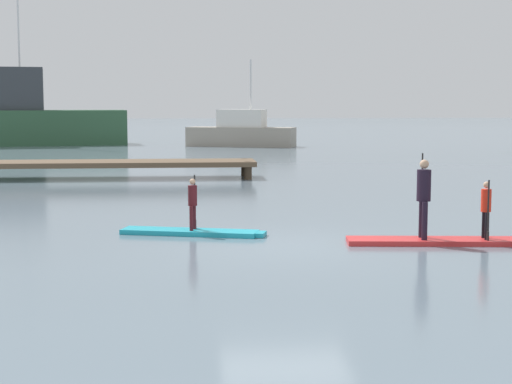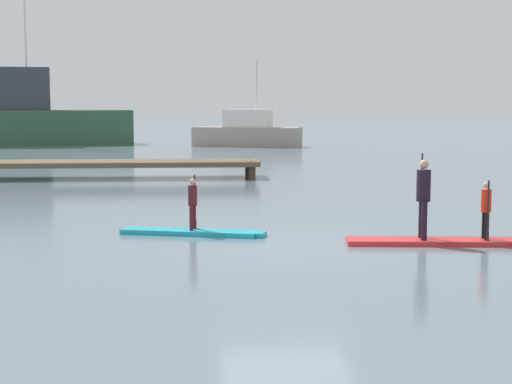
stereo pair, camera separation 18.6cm
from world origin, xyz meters
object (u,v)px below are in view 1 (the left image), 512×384
at_px(paddleboard_near, 193,232).
at_px(paddleboard_far, 440,241).
at_px(fishing_boat_white_large, 18,118).
at_px(paddler_child_solo, 193,201).
at_px(motor_boat_small_navy, 241,132).
at_px(paddler_child_front, 486,207).
at_px(paddler_adult, 424,193).

distance_m(paddleboard_near, paddleboard_far, 5.03).
bearing_deg(fishing_boat_white_large, paddleboard_near, -73.81).
bearing_deg(paddler_child_solo, motor_boat_small_navy, 84.31).
relative_size(paddler_child_front, motor_boat_small_navy, 0.17).
distance_m(paddler_child_front, fishing_boat_white_large, 41.22).
relative_size(paddleboard_far, paddler_adult, 2.21).
distance_m(paddler_child_front, motor_boat_small_navy, 35.38).
distance_m(paddleboard_near, paddler_child_solo, 0.65).
bearing_deg(paddler_child_solo, paddler_adult, -18.72).
distance_m(paddleboard_far, fishing_boat_white_large, 40.82).
xyz_separation_m(paddleboard_near, paddler_child_front, (5.65, -1.64, 0.68)).
relative_size(paddleboard_far, paddler_child_front, 3.14).
distance_m(paddler_adult, fishing_boat_white_large, 40.63).
height_order(paddleboard_far, fishing_boat_white_large, fishing_boat_white_large).
bearing_deg(motor_boat_small_navy, paddleboard_near, -95.69).
height_order(paddleboard_near, motor_boat_small_navy, motor_boat_small_navy).
relative_size(paddler_child_solo, paddleboard_far, 0.31).
distance_m(paddler_child_solo, paddleboard_far, 5.07).
distance_m(paddleboard_near, fishing_boat_white_large, 37.79).
bearing_deg(fishing_boat_white_large, paddler_child_solo, -73.80).
bearing_deg(paddler_child_front, motor_boat_small_navy, 93.72).
xyz_separation_m(paddler_child_solo, motor_boat_small_navy, (3.36, 33.64, 0.18)).
bearing_deg(paddleboard_near, paddleboard_far, -17.82).
xyz_separation_m(paddleboard_far, paddler_child_front, (0.87, -0.10, 0.68)).
xyz_separation_m(paddler_adult, motor_boat_small_navy, (-1.10, 35.15, -0.10)).
bearing_deg(paddleboard_near, paddler_adult, -18.57).
height_order(paddleboard_far, paddler_adult, paddler_adult).
distance_m(paddleboard_far, paddler_child_front, 1.11).
bearing_deg(fishing_boat_white_large, paddler_child_front, -66.88).
relative_size(paddler_child_solo, motor_boat_small_navy, 0.17).
relative_size(paddler_adult, fishing_boat_white_large, 0.13).
bearing_deg(motor_boat_small_navy, fishing_boat_white_large, 169.39).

